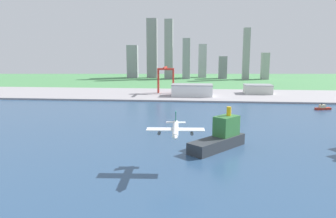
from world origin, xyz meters
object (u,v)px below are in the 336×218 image
airplane_landing (175,129)px  container_barge (220,137)px  port_crane_red (166,74)px  warehouse_main (192,90)px  warehouse_annex (258,89)px  tugboat_small (323,108)px

airplane_landing → container_barge: airplane_landing is taller
port_crane_red → airplane_landing: bearing=-83.2°
airplane_landing → warehouse_main: size_ratio=0.62×
airplane_landing → warehouse_annex: (108.30, 348.21, -15.73)m
warehouse_main → warehouse_annex: 111.29m
tugboat_small → port_crane_red: size_ratio=0.47×
tugboat_small → warehouse_main: warehouse_main is taller
tugboat_small → container_barge: (-134.52, -171.88, 6.17)m
port_crane_red → container_barge: bearing=-76.4°
container_barge → warehouse_main: 264.89m
airplane_landing → port_crane_red: size_ratio=0.90×
tugboat_small → warehouse_main: 185.67m
tugboat_small → port_crane_red: 239.56m
port_crane_red → warehouse_annex: size_ratio=0.98×
tugboat_small → port_crane_red: port_crane_red is taller
warehouse_annex → port_crane_red: bearing=-177.0°
tugboat_small → warehouse_annex: (-56.06, 127.99, 7.44)m
container_barge → warehouse_main: size_ratio=0.77×
warehouse_annex → tugboat_small: bearing=-66.3°
warehouse_main → warehouse_annex: (105.18, 36.35, -1.55)m
warehouse_main → container_barge: bearing=-84.2°
tugboat_small → airplane_landing: bearing=-126.7°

